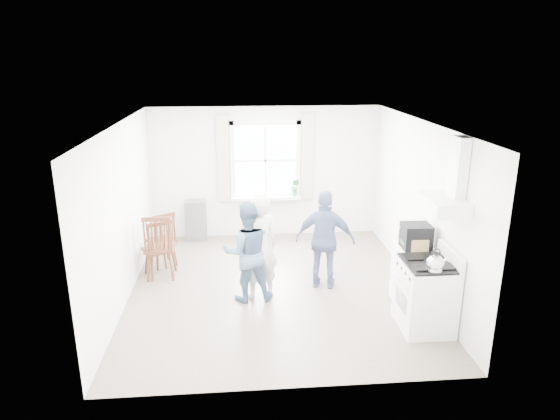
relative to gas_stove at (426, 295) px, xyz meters
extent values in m
cube|color=#796A5D|center=(-1.91, 1.35, -0.49)|extent=(4.62, 5.12, 0.02)
cube|color=white|center=(-1.91, 3.87, 0.82)|extent=(4.62, 0.04, 2.64)
cube|color=white|center=(-1.91, -1.17, 0.82)|extent=(4.62, 0.04, 2.64)
cube|color=white|center=(-4.18, 1.35, 0.82)|extent=(0.04, 5.12, 2.64)
cube|color=white|center=(0.36, 1.35, 0.82)|extent=(0.04, 5.12, 2.64)
cube|color=white|center=(-1.91, 1.35, 2.13)|extent=(4.62, 5.12, 0.02)
cube|color=white|center=(-1.91, 3.83, 1.07)|extent=(1.20, 0.02, 1.40)
cube|color=white|center=(-1.91, 3.80, 1.81)|extent=(1.38, 0.09, 0.09)
cube|color=white|center=(-1.91, 3.80, 0.32)|extent=(1.38, 0.09, 0.09)
cube|color=white|center=(-2.56, 3.80, 1.07)|extent=(0.09, 0.09, 1.58)
cube|color=white|center=(-1.27, 3.80, 1.07)|extent=(0.09, 0.09, 1.58)
cube|color=white|center=(-1.91, 3.73, 0.34)|extent=(1.38, 0.24, 0.06)
cube|color=beige|center=(-2.73, 3.79, 1.12)|extent=(0.24, 0.05, 1.70)
cube|color=beige|center=(-1.09, 3.79, 1.12)|extent=(0.24, 0.05, 1.70)
cube|color=white|center=(0.11, 0.00, 1.26)|extent=(0.45, 0.76, 0.18)
cube|color=white|center=(0.26, 0.00, 1.73)|extent=(0.14, 0.30, 0.76)
cube|color=slate|center=(-3.31, 3.68, -0.08)|extent=(0.40, 0.30, 0.80)
cube|color=white|center=(-0.01, 0.00, -0.02)|extent=(0.65, 0.76, 0.92)
cube|color=black|center=(-0.01, 0.00, 0.45)|extent=(0.61, 0.72, 0.03)
cube|color=white|center=(0.29, 0.00, 0.54)|extent=(0.06, 0.76, 0.20)
cylinder|color=silver|center=(-0.35, 0.00, 0.22)|extent=(0.02, 0.61, 0.02)
sphere|color=silver|center=(-0.04, -0.28, 0.57)|extent=(0.22, 0.22, 0.22)
cylinder|color=silver|center=(-0.04, -0.28, 0.51)|extent=(0.20, 0.20, 0.04)
torus|color=black|center=(-0.04, -0.28, 0.71)|extent=(0.14, 0.06, 0.14)
cube|color=white|center=(0.07, 0.70, -0.03)|extent=(0.50, 0.55, 0.90)
cube|color=black|center=(0.04, 0.64, 0.51)|extent=(0.40, 0.36, 0.19)
cube|color=black|center=(0.04, 0.64, 0.68)|extent=(0.40, 0.36, 0.16)
cube|color=#9F7C4C|center=(0.04, 0.54, 0.51)|extent=(0.33, 0.28, 0.18)
cube|color=#4B2518|center=(-3.81, 2.44, -0.03)|extent=(0.57, 0.57, 0.05)
cube|color=#4B2518|center=(-3.71, 2.28, 0.24)|extent=(0.37, 0.27, 0.54)
cylinder|color=#4B2518|center=(-3.81, 2.44, -0.27)|extent=(0.04, 0.04, 0.43)
cube|color=#4B2518|center=(-3.76, 1.95, 0.02)|extent=(0.47, 0.45, 0.06)
cube|color=#4B2518|center=(-3.76, 1.75, 0.33)|extent=(0.45, 0.07, 0.61)
cylinder|color=#4B2518|center=(-3.76, 1.95, -0.24)|extent=(0.04, 0.04, 0.48)
cube|color=#4B2518|center=(-3.81, 2.01, -0.03)|extent=(0.56, 0.55, 0.05)
cube|color=#4B2518|center=(-3.73, 1.85, 0.24)|extent=(0.39, 0.24, 0.54)
cylinder|color=#4B2518|center=(-3.81, 2.01, -0.27)|extent=(0.04, 0.04, 0.43)
imported|color=silver|center=(-2.16, 1.08, 0.33)|extent=(0.76, 0.76, 1.62)
imported|color=slate|center=(-2.34, 1.03, 0.28)|extent=(0.80, 0.80, 1.53)
imported|color=navy|center=(-1.13, 1.35, 0.30)|extent=(1.14, 1.14, 1.58)
imported|color=#2E6737|center=(-1.34, 3.71, 0.54)|extent=(0.24, 0.24, 0.35)
camera|label=1|loc=(-2.45, -5.81, 3.05)|focal=32.00mm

